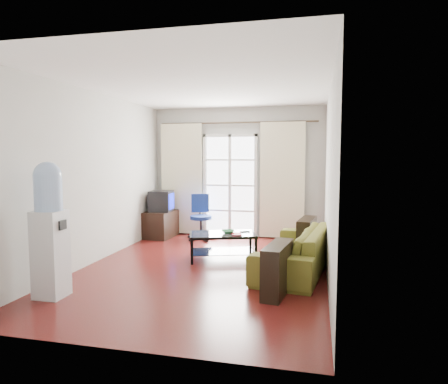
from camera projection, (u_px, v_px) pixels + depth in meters
The scene contains 20 objects.
floor at pixel (204, 269), 6.01m from camera, with size 5.20×5.20×0.00m, color #5B1915.
ceiling at pixel (203, 86), 5.77m from camera, with size 5.20×5.20×0.00m, color white.
wall_back at pixel (237, 172), 8.41m from camera, with size 3.60×0.02×2.70m, color #B9B8B0.
wall_front at pixel (118, 197), 3.37m from camera, with size 3.60×0.02×2.70m, color #B9B8B0.
wall_left at pixel (94, 178), 6.30m from camera, with size 0.02×5.20×2.70m, color #B9B8B0.
wall_right at pixel (329, 181), 5.48m from camera, with size 0.02×5.20×2.70m, color #B9B8B0.
french_door at pixel (230, 185), 8.41m from camera, with size 1.16×0.06×2.15m.
curtain_rod at pixel (237, 123), 8.22m from camera, with size 0.04×0.04×3.30m, color #4C3F2D.
curtain_left at pixel (182, 179), 8.58m from camera, with size 0.90×0.07×2.35m, color beige.
curtain_right at pixel (282, 180), 8.09m from camera, with size 0.90×0.07×2.35m, color beige.
radiator at pixel (274, 222), 8.22m from camera, with size 0.64×0.12×0.64m, color gray.
sofa at pixel (295, 249), 5.91m from camera, with size 1.12×2.24×0.63m, color brown.
coffee_table at pixel (223, 242), 6.53m from camera, with size 1.21×0.92×0.43m.
bowl at pixel (228, 232), 6.51m from camera, with size 0.28×0.28×0.05m, color #30853E.
book at pixel (232, 234), 6.38m from camera, with size 0.21×0.25×0.02m, color maroon.
remote at pixel (245, 232), 6.62m from camera, with size 0.17×0.05×0.02m, color black.
tv_stand at pixel (161, 224), 8.32m from camera, with size 0.50×0.75×0.55m, color black.
crt_tv at pixel (160, 201), 8.27m from camera, with size 0.50×0.50×0.43m.
task_chair at pixel (201, 226), 8.12m from camera, with size 0.81×0.81×0.91m.
water_cooler at pixel (50, 227), 4.74m from camera, with size 0.36×0.33×1.63m.
Camera 1 is at (1.64, -5.66, 1.69)m, focal length 32.00 mm.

